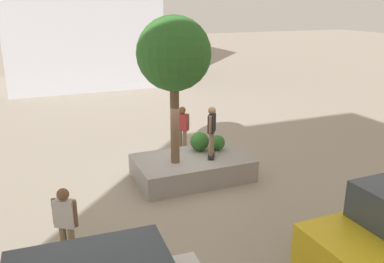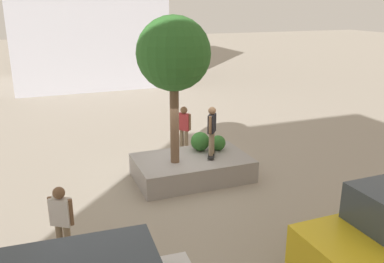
# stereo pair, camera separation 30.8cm
# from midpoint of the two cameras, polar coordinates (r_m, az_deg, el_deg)

# --- Properties ---
(ground_plane) EXTENTS (120.00, 120.00, 0.00)m
(ground_plane) POSITION_cam_midpoint_polar(r_m,az_deg,el_deg) (13.59, -0.45, -6.67)
(ground_plane) COLOR #9E9384
(planter_ledge) EXTENTS (3.71, 2.29, 0.72)m
(planter_ledge) POSITION_cam_midpoint_polar(r_m,az_deg,el_deg) (13.56, 0.65, -5.08)
(planter_ledge) COLOR gray
(planter_ledge) RESTS_ON ground
(plaza_tree) EXTENTS (2.23, 2.23, 4.54)m
(plaza_tree) POSITION_cam_midpoint_polar(r_m,az_deg,el_deg) (12.24, -1.85, 10.64)
(plaza_tree) COLOR brown
(plaza_tree) RESTS_ON planter_ledge
(boxwood_shrub) EXTENTS (0.65, 0.65, 0.65)m
(boxwood_shrub) POSITION_cam_midpoint_polar(r_m,az_deg,el_deg) (13.98, 1.78, -1.39)
(boxwood_shrub) COLOR #2D6628
(boxwood_shrub) RESTS_ON planter_ledge
(hedge_clump) EXTENTS (0.52, 0.52, 0.52)m
(hedge_clump) POSITION_cam_midpoint_polar(r_m,az_deg,el_deg) (14.06, 4.28, -1.59)
(hedge_clump) COLOR #2D6628
(hedge_clump) RESTS_ON planter_ledge
(skateboard) EXTENTS (0.55, 0.81, 0.07)m
(skateboard) POSITION_cam_midpoint_polar(r_m,az_deg,el_deg) (13.53, 3.38, -3.27)
(skateboard) COLOR black
(skateboard) RESTS_ON planter_ledge
(skateboarder) EXTENTS (0.41, 0.45, 1.62)m
(skateboarder) POSITION_cam_midpoint_polar(r_m,az_deg,el_deg) (13.22, 3.45, 0.57)
(skateboarder) COLOR #847056
(skateboarder) RESTS_ON skateboard
(bystander_watching) EXTENTS (0.46, 0.49, 1.78)m
(bystander_watching) POSITION_cam_midpoint_polar(r_m,az_deg,el_deg) (15.82, -0.57, 0.84)
(bystander_watching) COLOR #847056
(bystander_watching) RESTS_ON ground
(passerby_with_bag) EXTENTS (0.51, 0.43, 1.75)m
(passerby_with_bag) POSITION_cam_midpoint_polar(r_m,az_deg,el_deg) (9.68, -16.87, -11.43)
(passerby_with_bag) COLOR #847056
(passerby_with_bag) RESTS_ON ground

